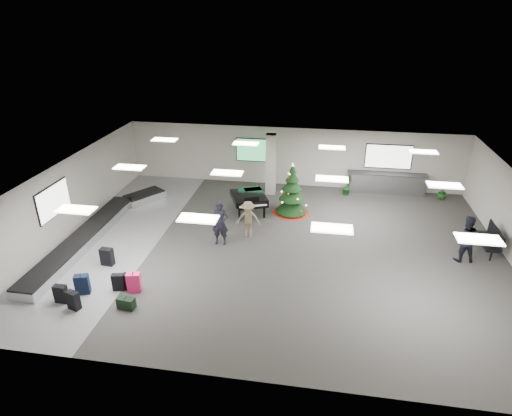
% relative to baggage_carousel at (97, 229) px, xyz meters
% --- Properties ---
extents(ground, '(18.00, 18.00, 0.00)m').
position_rel_baggage_carousel_xyz_m(ground, '(7.84, 0.08, -0.21)').
color(ground, '#363431').
rests_on(ground, ground).
extents(room_envelope, '(18.02, 14.02, 3.21)m').
position_rel_baggage_carousel_xyz_m(room_envelope, '(7.46, 0.75, 2.12)').
color(room_envelope, beige).
rests_on(room_envelope, ground).
extents(baggage_carousel, '(2.28, 9.71, 0.43)m').
position_rel_baggage_carousel_xyz_m(baggage_carousel, '(0.00, 0.00, 0.00)').
color(baggage_carousel, silver).
rests_on(baggage_carousel, ground).
extents(service_counter, '(4.05, 0.65, 1.08)m').
position_rel_baggage_carousel_xyz_m(service_counter, '(12.84, 6.73, 0.33)').
color(service_counter, silver).
rests_on(service_counter, ground).
extents(suitcase_0, '(0.47, 0.35, 0.67)m').
position_rel_baggage_carousel_xyz_m(suitcase_0, '(1.77, -4.88, 0.11)').
color(suitcase_0, black).
rests_on(suitcase_0, ground).
extents(suitcase_1, '(0.44, 0.29, 0.65)m').
position_rel_baggage_carousel_xyz_m(suitcase_1, '(2.75, -3.69, 0.10)').
color(suitcase_1, black).
rests_on(suitcase_1, ground).
extents(pink_suitcase, '(0.50, 0.35, 0.74)m').
position_rel_baggage_carousel_xyz_m(pink_suitcase, '(3.32, -3.67, 0.15)').
color(pink_suitcase, '#FC2067').
rests_on(pink_suitcase, ground).
extents(suitcase_3, '(0.43, 0.29, 0.62)m').
position_rel_baggage_carousel_xyz_m(suitcase_3, '(3.07, -3.59, 0.09)').
color(suitcase_3, black).
rests_on(suitcase_3, ground).
extents(navy_suitcase, '(0.53, 0.41, 0.74)m').
position_rel_baggage_carousel_xyz_m(navy_suitcase, '(1.62, -4.06, 0.15)').
color(navy_suitcase, black).
rests_on(navy_suitcase, ground).
extents(suitcase_5, '(0.43, 0.24, 0.66)m').
position_rel_baggage_carousel_xyz_m(suitcase_5, '(1.17, -4.62, 0.11)').
color(suitcase_5, black).
rests_on(suitcase_5, ground).
extents(green_duffel, '(0.61, 0.36, 0.40)m').
position_rel_baggage_carousel_xyz_m(green_duffel, '(3.43, -4.57, -0.02)').
color(green_duffel, black).
rests_on(green_duffel, ground).
extents(suitcase_8, '(0.49, 0.31, 0.72)m').
position_rel_baggage_carousel_xyz_m(suitcase_8, '(1.61, -2.23, 0.14)').
color(suitcase_8, black).
rests_on(suitcase_8, ground).
extents(christmas_tree, '(1.78, 1.78, 2.53)m').
position_rel_baggage_carousel_xyz_m(christmas_tree, '(8.13, 3.49, 0.65)').
color(christmas_tree, maroon).
rests_on(christmas_tree, ground).
extents(grand_piano, '(2.10, 2.35, 1.11)m').
position_rel_baggage_carousel_xyz_m(grand_piano, '(6.15, 3.08, 0.58)').
color(grand_piano, black).
rests_on(grand_piano, ground).
extents(bench, '(0.60, 1.72, 1.08)m').
position_rel_baggage_carousel_xyz_m(bench, '(16.27, 1.09, 0.40)').
color(bench, black).
rests_on(bench, ground).
extents(traveler_a, '(0.69, 0.46, 1.90)m').
position_rel_baggage_carousel_xyz_m(traveler_a, '(5.50, 0.03, 0.74)').
color(traveler_a, black).
rests_on(traveler_a, ground).
extents(traveler_b, '(1.09, 0.68, 1.62)m').
position_rel_baggage_carousel_xyz_m(traveler_b, '(6.51, 0.86, 0.60)').
color(traveler_b, '#7B694C').
rests_on(traveler_b, ground).
extents(traveler_bench, '(0.98, 0.80, 1.89)m').
position_rel_baggage_carousel_xyz_m(traveler_bench, '(15.01, 0.27, 0.73)').
color(traveler_bench, black).
rests_on(traveler_bench, ground).
extents(potted_plant_left, '(0.63, 0.60, 0.91)m').
position_rel_baggage_carousel_xyz_m(potted_plant_left, '(10.83, 6.11, 0.24)').
color(potted_plant_left, '#133B15').
rests_on(potted_plant_left, ground).
extents(potted_plant_right, '(0.59, 0.59, 0.80)m').
position_rel_baggage_carousel_xyz_m(potted_plant_right, '(15.62, 6.34, 0.19)').
color(potted_plant_right, '#133B15').
rests_on(potted_plant_right, ground).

